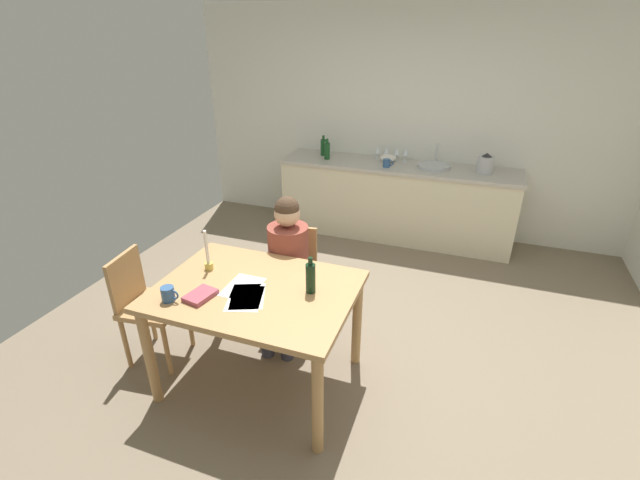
{
  "coord_description": "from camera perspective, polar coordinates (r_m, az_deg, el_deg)",
  "views": [
    {
      "loc": [
        0.83,
        -2.69,
        2.34
      ],
      "look_at": [
        -0.21,
        0.17,
        0.85
      ],
      "focal_mm": 24.6,
      "sensor_mm": 36.0,
      "label": 1
    }
  ],
  "objects": [
    {
      "name": "teacup_on_counter",
      "position": [
        5.07,
        8.69,
        9.86
      ],
      "size": [
        0.12,
        0.08,
        0.09
      ],
      "color": "#33598C",
      "rests_on": "kitchen_counter"
    },
    {
      "name": "dining_table",
      "position": [
        2.99,
        -8.28,
        -7.97
      ],
      "size": [
        1.31,
        0.96,
        0.79
      ],
      "color": "tan",
      "rests_on": "ground"
    },
    {
      "name": "sink_unit",
      "position": [
        5.15,
        14.6,
        9.32
      ],
      "size": [
        0.36,
        0.36,
        0.24
      ],
      "color": "#B2B7BC",
      "rests_on": "kitchen_counter"
    },
    {
      "name": "kitchen_counter",
      "position": [
        5.34,
        9.74,
        5.06
      ],
      "size": [
        2.73,
        0.64,
        0.9
      ],
      "color": "beige",
      "rests_on": "ground"
    },
    {
      "name": "book_magazine",
      "position": [
        2.9,
        -15.3,
        -6.97
      ],
      "size": [
        0.17,
        0.22,
        0.03
      ],
      "primitive_type": "cube",
      "rotation": [
        0.0,
        0.0,
        -0.18
      ],
      "color": "#9D4653",
      "rests_on": "dining_table"
    },
    {
      "name": "stovetop_kettle",
      "position": [
        5.11,
        20.74,
        9.23
      ],
      "size": [
        0.18,
        0.18,
        0.22
      ],
      "color": "#B7BABF",
      "rests_on": "kitchen_counter"
    },
    {
      "name": "chair_at_table",
      "position": [
        3.66,
        -3.61,
        -4.45
      ],
      "size": [
        0.45,
        0.45,
        0.86
      ],
      "color": "tan",
      "rests_on": "ground"
    },
    {
      "name": "wine_glass_near_sink",
      "position": [
        5.31,
        11.1,
        11.13
      ],
      "size": [
        0.07,
        0.07,
        0.15
      ],
      "color": "silver",
      "rests_on": "kitchen_counter"
    },
    {
      "name": "chair_side_empty",
      "position": [
        3.54,
        -21.75,
        -7.54
      ],
      "size": [
        0.44,
        0.44,
        0.87
      ],
      "color": "tan",
      "rests_on": "ground"
    },
    {
      "name": "bottle_vinegar",
      "position": [
        5.31,
        0.93,
        11.56
      ],
      "size": [
        0.07,
        0.07,
        0.24
      ],
      "color": "#194C23",
      "rests_on": "kitchen_counter"
    },
    {
      "name": "wine_glass_back_right",
      "position": [
        5.37,
        7.47,
        11.56
      ],
      "size": [
        0.07,
        0.07,
        0.15
      ],
      "color": "silver",
      "rests_on": "kitchen_counter"
    },
    {
      "name": "ground_plane",
      "position": [
        3.68,
        2.19,
        -13.87
      ],
      "size": [
        5.2,
        5.2,
        0.04
      ],
      "primitive_type": "cube",
      "color": "#7A6B56"
    },
    {
      "name": "bottle_oil",
      "position": [
        5.48,
        0.44,
        12.01
      ],
      "size": [
        0.07,
        0.07,
        0.24
      ],
      "color": "#194C23",
      "rests_on": "kitchen_counter"
    },
    {
      "name": "wine_glass_back_left",
      "position": [
        5.35,
        8.65,
        11.42
      ],
      "size": [
        0.07,
        0.07,
        0.15
      ],
      "color": "silver",
      "rests_on": "kitchen_counter"
    },
    {
      "name": "paper_bill",
      "position": [
        2.96,
        -10.04,
        -6.02
      ],
      "size": [
        0.21,
        0.3,
        0.0
      ],
      "primitive_type": "cube",
      "rotation": [
        0.0,
        0.0,
        0.01
      ],
      "color": "white",
      "rests_on": "dining_table"
    },
    {
      "name": "mixing_bowl",
      "position": [
        5.28,
        8.84,
        10.49
      ],
      "size": [
        0.19,
        0.19,
        0.09
      ],
      "primitive_type": "ellipsoid",
      "color": "white",
      "rests_on": "kitchen_counter"
    },
    {
      "name": "coffee_mug",
      "position": [
        2.91,
        -19.12,
        -6.65
      ],
      "size": [
        0.12,
        0.08,
        0.1
      ],
      "color": "#33598C",
      "rests_on": "dining_table"
    },
    {
      "name": "wall_back",
      "position": [
        5.45,
        11.19,
        14.67
      ],
      "size": [
        5.2,
        0.12,
        2.6
      ],
      "primitive_type": "cube",
      "color": "silver",
      "rests_on": "ground"
    },
    {
      "name": "paper_letter",
      "position": [
        2.86,
        -9.39,
        -7.23
      ],
      "size": [
        0.31,
        0.35,
        0.0
      ],
      "primitive_type": "cube",
      "rotation": [
        0.0,
        0.0,
        0.4
      ],
      "color": "white",
      "rests_on": "dining_table"
    },
    {
      "name": "wine_glass_by_kettle",
      "position": [
        5.33,
        9.98,
        11.27
      ],
      "size": [
        0.07,
        0.07,
        0.15
      ],
      "color": "silver",
      "rests_on": "kitchen_counter"
    },
    {
      "name": "person_seated",
      "position": [
        3.44,
        -4.41,
        -2.83
      ],
      "size": [
        0.37,
        0.62,
        1.19
      ],
      "color": "brown",
      "rests_on": "ground"
    },
    {
      "name": "paper_envelope",
      "position": [
        2.84,
        -9.73,
        -7.48
      ],
      "size": [
        0.29,
        0.35,
        0.0
      ],
      "primitive_type": "cube",
      "rotation": [
        0.0,
        0.0,
        0.31
      ],
      "color": "white",
      "rests_on": "dining_table"
    },
    {
      "name": "candlestick",
      "position": [
        3.18,
        -14.36,
        -2.35
      ],
      "size": [
        0.06,
        0.06,
        0.3
      ],
      "color": "gold",
      "rests_on": "dining_table"
    },
    {
      "name": "wine_bottle_on_table",
      "position": [
        2.81,
        -1.23,
        -4.9
      ],
      "size": [
        0.06,
        0.06,
        0.25
      ],
      "color": "black",
      "rests_on": "dining_table"
    }
  ]
}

